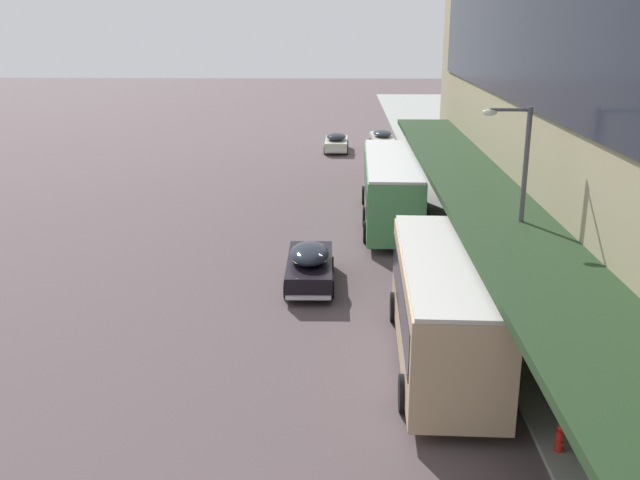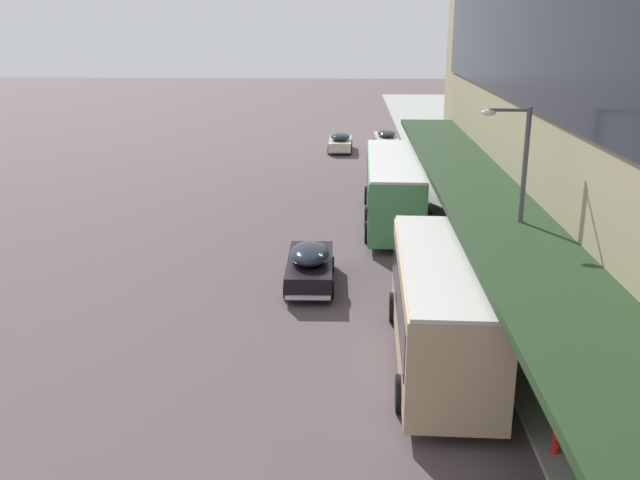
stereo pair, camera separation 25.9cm
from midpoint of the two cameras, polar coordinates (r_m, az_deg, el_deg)
The scene contains 8 objects.
transit_bus_kerbside_front at distance 35.83m, azimuth 6.05°, elevation 4.33°, with size 2.92×11.28×3.30m.
transit_bus_kerbside_rear at distance 21.08m, azimuth 10.04°, elevation -5.04°, with size 2.94×9.12×3.33m.
sedan_trailing_near at distance 56.10m, azimuth 1.77°, elevation 7.83°, with size 1.89×4.60×1.46m.
sedan_lead_mid at distance 57.36m, azimuth 5.45°, elevation 8.02°, with size 1.90×5.04×1.55m.
sedan_second_mid at distance 27.34m, azimuth -0.54°, elevation -2.01°, with size 1.92×4.86×1.65m.
pedestrian_at_kerb at distance 21.77m, azimuth 18.30°, elevation -7.03°, with size 0.44×0.49×1.86m.
street_lamp at distance 22.84m, azimuth 15.72°, elevation 2.66°, with size 1.50×0.28×7.19m.
fire_hydrant at distance 18.00m, azimuth 18.75°, elevation -14.89°, with size 0.20×0.40×0.70m.
Camera 2 is at (1.52, -9.54, 9.76)m, focal length 40.00 mm.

